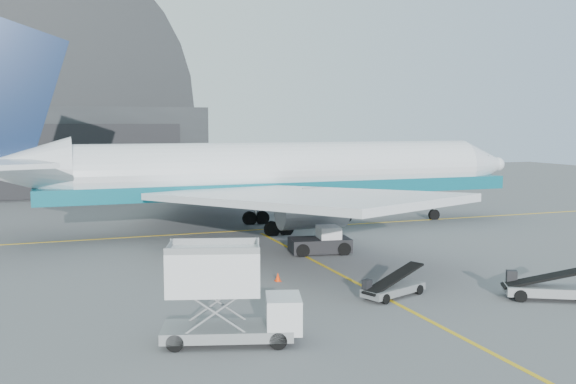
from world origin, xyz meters
name	(u,v)px	position (x,y,z in m)	size (l,w,h in m)	color
ground	(349,279)	(0.00, 0.00, 0.00)	(200.00, 200.00, 0.00)	#565659
taxi_lines	(281,244)	(0.00, 12.67, 0.01)	(80.00, 42.12, 0.02)	gold
hangar	(16,125)	(-22.00, 64.95, 9.54)	(50.00, 28.30, 28.00)	black
distant_bldg_a	(366,176)	(38.00, 72.00, 0.00)	(14.00, 8.00, 4.00)	black
distant_bldg_b	(455,175)	(55.00, 68.00, 0.00)	(8.00, 6.00, 2.80)	gray
airliner	(266,173)	(1.13, 19.99, 5.19)	(52.89, 51.29, 18.56)	white
catering_truck	(226,296)	(-10.21, -8.82, 2.13)	(6.52, 3.90, 4.22)	gray
pushback_tug	(322,243)	(1.64, 8.19, 0.78)	(4.81, 3.26, 2.07)	black
belt_loader_a	(393,288)	(0.49, -4.66, 0.51)	(4.39, 2.80, 1.66)	gray
belt_loader_b	(551,288)	(8.46, -8.12, 0.63)	(5.23, 3.90, 2.04)	gray
traffic_cone	(278,277)	(-4.37, 0.99, 0.25)	(0.37, 0.37, 0.54)	#F43507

